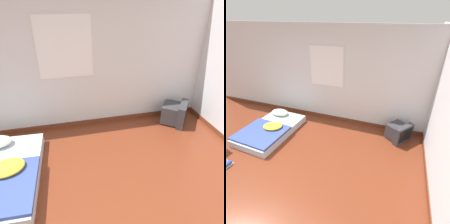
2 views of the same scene
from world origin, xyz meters
The scene contains 2 objects.
wall_back centered at (0.00, 2.80, 1.29)m, with size 8.01×0.08×2.60m.
crt_tv centered at (2.20, 2.39, 0.22)m, with size 0.66×0.67×0.46m.
Camera 1 is at (0.03, -1.04, 2.41)m, focal length 35.00 mm.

